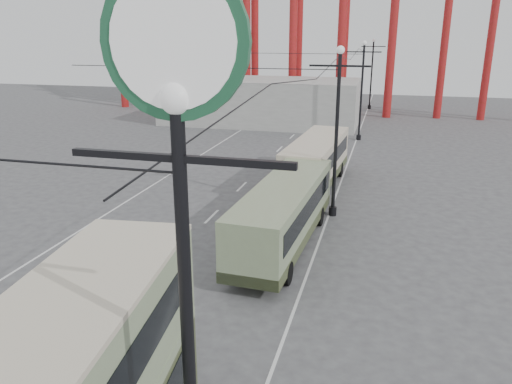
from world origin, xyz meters
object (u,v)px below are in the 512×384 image
(lamp_post_near, at_px, (181,190))
(pedestrian, at_px, (175,317))
(single_decker_cream, at_px, (316,160))
(single_decker_green, at_px, (284,212))

(lamp_post_near, distance_m, pedestrian, 10.78)
(lamp_post_near, height_order, single_decker_cream, lamp_post_near)
(pedestrian, bearing_deg, single_decker_green, -109.39)
(lamp_post_near, bearing_deg, single_decker_cream, 93.86)
(single_decker_green, distance_m, single_decker_cream, 10.42)
(lamp_post_near, relative_size, single_decker_cream, 1.02)
(single_decker_green, xyz_separation_m, pedestrian, (-1.87, -8.64, -0.85))
(pedestrian, bearing_deg, single_decker_cream, -102.83)
(pedestrian, bearing_deg, lamp_post_near, 109.39)
(single_decker_green, bearing_deg, single_decker_cream, 92.83)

